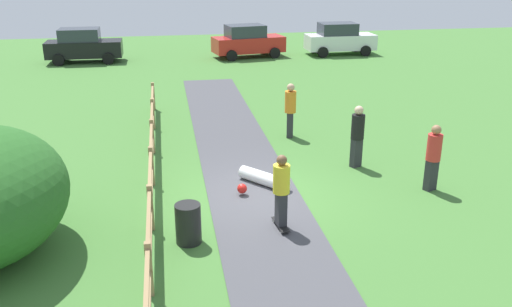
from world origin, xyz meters
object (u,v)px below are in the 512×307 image
at_px(bystander_red, 433,155).
at_px(parked_car_red, 248,41).
at_px(parked_car_white, 339,39).
at_px(trash_bin, 188,224).
at_px(bystander_orange, 290,108).
at_px(parked_car_black, 83,45).
at_px(bystander_black, 357,133).
at_px(skater_riding, 281,188).
at_px(skater_fallen, 262,179).

relative_size(bystander_red, parked_car_red, 0.41).
bearing_deg(parked_car_white, parked_car_red, -179.91).
xyz_separation_m(trash_bin, bystander_orange, (3.81, 6.70, 0.59)).
bearing_deg(trash_bin, parked_car_black, 102.29).
xyz_separation_m(bystander_black, parked_car_white, (5.36, 18.25, -0.07)).
bearing_deg(parked_car_white, parked_car_black, 180.00).
bearing_deg(bystander_black, skater_riding, -131.44).
bearing_deg(skater_fallen, parked_car_red, 82.24).
xyz_separation_m(skater_riding, skater_fallen, (0.01, 2.43, -0.80)).
bearing_deg(parked_car_white, skater_fallen, -113.48).
distance_m(skater_fallen, bystander_orange, 4.40).
relative_size(bystander_orange, parked_car_black, 0.44).
distance_m(trash_bin, bystander_black, 6.31).
bearing_deg(bystander_black, parked_car_black, 118.42).
bearing_deg(parked_car_black, skater_riding, -72.34).
bearing_deg(parked_car_red, skater_riding, -96.92).
bearing_deg(parked_car_black, bystander_black, -61.58).
height_order(skater_riding, parked_car_black, parked_car_black).
distance_m(skater_fallen, parked_car_black, 20.42).
bearing_deg(skater_fallen, bystander_black, 17.80).
xyz_separation_m(bystander_red, parked_car_red, (-1.74, 20.18, -0.04)).
distance_m(trash_bin, parked_car_black, 22.45).
height_order(trash_bin, parked_car_black, parked_car_black).
bearing_deg(bystander_black, bystander_red, -54.65).
distance_m(trash_bin, bystander_orange, 7.73).
distance_m(skater_riding, bystander_black, 4.51).
height_order(bystander_orange, parked_car_white, parked_car_white).
xyz_separation_m(skater_riding, bystander_orange, (1.70, 6.40, 0.03)).
bearing_deg(trash_bin, skater_riding, 7.99).
bearing_deg(skater_riding, parked_car_white, 68.89).
distance_m(parked_car_black, parked_car_white, 15.24).
bearing_deg(trash_bin, bystander_orange, 60.38).
xyz_separation_m(bystander_orange, bystander_black, (1.29, -3.02, -0.01)).
height_order(skater_riding, parked_car_white, parked_car_white).
bearing_deg(skater_riding, parked_car_red, 83.08).
bearing_deg(skater_riding, bystander_orange, 75.14).
xyz_separation_m(trash_bin, parked_car_white, (10.46, 21.93, 0.51)).
distance_m(skater_fallen, parked_car_white, 20.95).
height_order(skater_fallen, bystander_black, bystander_black).
bearing_deg(trash_bin, skater_fallen, 52.14).
distance_m(parked_car_red, parked_car_black, 9.51).
xyz_separation_m(trash_bin, bystander_black, (5.10, 3.68, 0.58)).
xyz_separation_m(parked_car_red, parked_car_black, (-9.51, 0.01, 0.00)).
distance_m(trash_bin, skater_riding, 2.20).
relative_size(skater_riding, bystander_black, 0.96).
relative_size(skater_riding, parked_car_red, 0.40).
height_order(bystander_orange, bystander_black, bystander_orange).
bearing_deg(trash_bin, bystander_black, 35.84).
bearing_deg(skater_fallen, parked_car_black, 109.75).
height_order(skater_riding, bystander_red, bystander_red).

